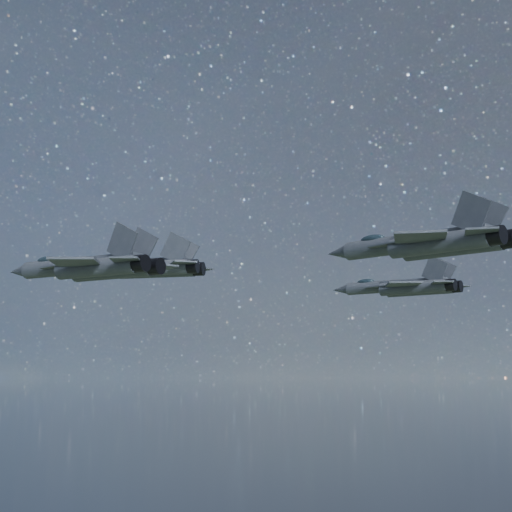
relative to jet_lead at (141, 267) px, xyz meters
The scene contains 4 objects.
jet_lead is the anchor object (origin of this frame).
jet_left 30.24m from the jet_lead, 23.37° to the left, with size 15.47×11.03×3.95m.
jet_right 28.06m from the jet_lead, 55.77° to the right, with size 16.21×11.46×4.11m.
jet_slot 40.36m from the jet_lead, 14.54° to the right, with size 17.46×12.08×4.38m.
Camera 1 is at (39.38, -59.78, 139.47)m, focal length 55.00 mm.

